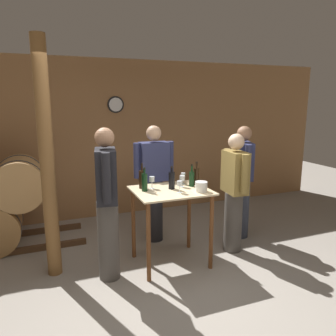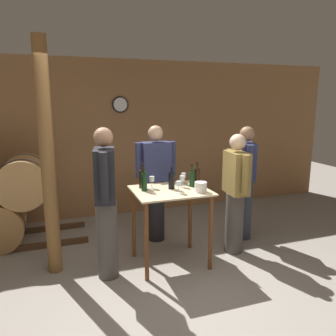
{
  "view_description": "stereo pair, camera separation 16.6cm",
  "coord_description": "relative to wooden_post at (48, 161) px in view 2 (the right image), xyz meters",
  "views": [
    {
      "loc": [
        -1.24,
        -2.66,
        2.02
      ],
      "look_at": [
        0.2,
        0.99,
        1.2
      ],
      "focal_mm": 35.0,
      "sensor_mm": 36.0,
      "label": 1
    },
    {
      "loc": [
        -1.08,
        -2.72,
        2.02
      ],
      "look_at": [
        0.2,
        0.99,
        1.2
      ],
      "focal_mm": 35.0,
      "sensor_mm": 36.0,
      "label": 2
    }
  ],
  "objects": [
    {
      "name": "wooden_post",
      "position": [
        0.0,
        0.0,
        0.0
      ],
      "size": [
        0.16,
        0.16,
        2.7
      ],
      "color": "brown",
      "rests_on": "ground_plane"
    },
    {
      "name": "wine_glass_far_side",
      "position": [
        1.63,
        -0.06,
        -0.29
      ],
      "size": [
        0.06,
        0.06,
        0.15
      ],
      "color": "silver",
      "rests_on": "tasting_table"
    },
    {
      "name": "wine_bottle_far_left",
      "position": [
        1.07,
        -0.2,
        -0.28
      ],
      "size": [
        0.07,
        0.07,
        0.29
      ],
      "color": "black",
      "rests_on": "tasting_table"
    },
    {
      "name": "ice_bucket",
      "position": [
        1.68,
        -0.46,
        -0.34
      ],
      "size": [
        0.14,
        0.14,
        0.12
      ],
      "color": "white",
      "rests_on": "tasting_table"
    },
    {
      "name": "wine_bottle_left",
      "position": [
        1.08,
        -0.06,
        -0.28
      ],
      "size": [
        0.08,
        0.08,
        0.31
      ],
      "color": "black",
      "rests_on": "tasting_table"
    },
    {
      "name": "wine_bottle_far_right",
      "position": [
        1.77,
        -0.16,
        -0.28
      ],
      "size": [
        0.07,
        0.07,
        0.3
      ],
      "color": "black",
      "rests_on": "tasting_table"
    },
    {
      "name": "wine_glass_near_left",
      "position": [
        1.18,
        -0.12,
        -0.28
      ],
      "size": [
        0.06,
        0.06,
        0.15
      ],
      "color": "silver",
      "rests_on": "tasting_table"
    },
    {
      "name": "person_visitor_bearded",
      "position": [
        2.29,
        -0.24,
        -0.51
      ],
      "size": [
        0.25,
        0.59,
        1.6
      ],
      "color": "#4C4742",
      "rests_on": "ground_plane"
    },
    {
      "name": "person_visitor_near_door",
      "position": [
        0.59,
        -0.34,
        -0.43
      ],
      "size": [
        0.29,
        0.58,
        1.74
      ],
      "color": "#4C4742",
      "rests_on": "ground_plane"
    },
    {
      "name": "wine_bottle_right",
      "position": [
        1.69,
        -0.2,
        -0.29
      ],
      "size": [
        0.07,
        0.07,
        0.28
      ],
      "color": "black",
      "rests_on": "tasting_table"
    },
    {
      "name": "wine_glass_near_right",
      "position": [
        1.56,
        -0.19,
        -0.29
      ],
      "size": [
        0.07,
        0.07,
        0.15
      ],
      "color": "silver",
      "rests_on": "tasting_table"
    },
    {
      "name": "tasting_table",
      "position": [
        1.38,
        -0.26,
        -0.6
      ],
      "size": [
        0.91,
        0.75,
        0.95
      ],
      "color": "beige",
      "rests_on": "ground_plane"
    },
    {
      "name": "wine_bottle_center",
      "position": [
        1.4,
        -0.22,
        -0.28
      ],
      "size": [
        0.08,
        0.08,
        0.28
      ],
      "color": "black",
      "rests_on": "tasting_table"
    },
    {
      "name": "person_visitor_with_scarf",
      "position": [
        2.65,
        0.12,
        -0.47
      ],
      "size": [
        0.34,
        0.56,
        1.66
      ],
      "color": "#333847",
      "rests_on": "ground_plane"
    },
    {
      "name": "wine_glass_near_center",
      "position": [
        1.43,
        -0.42,
        -0.29
      ],
      "size": [
        0.06,
        0.06,
        0.14
      ],
      "color": "silver",
      "rests_on": "tasting_table"
    },
    {
      "name": "ground_plane",
      "position": [
        1.18,
        -1.15,
        -1.35
      ],
      "size": [
        14.0,
        14.0,
        0.0
      ],
      "primitive_type": "plane",
      "color": "gray"
    },
    {
      "name": "person_host",
      "position": [
        1.42,
        0.47,
        -0.46
      ],
      "size": [
        0.59,
        0.24,
        1.68
      ],
      "color": "#232328",
      "rests_on": "ground_plane"
    },
    {
      "name": "back_wall",
      "position": [
        1.18,
        1.8,
        0.0
      ],
      "size": [
        8.4,
        0.08,
        2.7
      ],
      "color": "#996B42",
      "rests_on": "ground_plane"
    }
  ]
}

